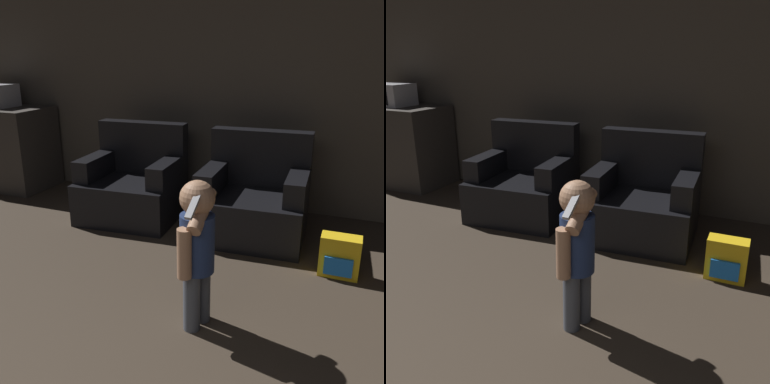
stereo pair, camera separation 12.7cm
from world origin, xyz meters
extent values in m
cube|color=#51493F|center=(0.00, 4.50, 1.30)|extent=(8.40, 0.05, 2.60)
cube|color=black|center=(-0.82, 3.73, 0.19)|extent=(0.92, 0.83, 0.38)
cube|color=black|center=(-0.84, 4.03, 0.63)|extent=(0.88, 0.22, 0.49)
cube|color=black|center=(-1.18, 3.71, 0.48)|extent=(0.20, 0.61, 0.20)
cube|color=black|center=(-0.47, 3.76, 0.48)|extent=(0.20, 0.61, 0.20)
cube|color=black|center=(0.34, 3.73, 0.19)|extent=(0.91, 0.81, 0.38)
cube|color=black|center=(0.32, 4.03, 0.63)|extent=(0.88, 0.21, 0.49)
cube|color=black|center=(-0.01, 3.71, 0.48)|extent=(0.19, 0.61, 0.20)
cube|color=black|center=(0.70, 3.75, 0.48)|extent=(0.19, 0.61, 0.20)
cylinder|color=#474C56|center=(0.37, 2.45, 0.18)|extent=(0.10, 0.10, 0.35)
cylinder|color=#474C56|center=(0.34, 2.35, 0.18)|extent=(0.10, 0.10, 0.35)
cylinder|color=navy|center=(0.36, 2.40, 0.52)|extent=(0.19, 0.19, 0.33)
sphere|color=#A37556|center=(0.36, 2.40, 0.78)|extent=(0.19, 0.19, 0.19)
cylinder|color=#A37556|center=(0.33, 2.28, 0.50)|extent=(0.08, 0.08, 0.28)
cylinder|color=#A37556|center=(0.38, 2.40, 0.72)|extent=(0.08, 0.28, 0.21)
cube|color=#99999E|center=(0.38, 2.27, 0.79)|extent=(0.04, 0.16, 0.10)
cube|color=yellow|center=(1.08, 3.31, 0.15)|extent=(0.27, 0.14, 0.30)
cube|color=blue|center=(1.08, 3.23, 0.10)|extent=(0.19, 0.02, 0.13)
cube|color=#38332D|center=(-2.63, 4.11, 0.46)|extent=(0.94, 0.65, 0.91)
camera|label=1|loc=(1.13, 0.41, 1.53)|focal=40.00mm
camera|label=2|loc=(1.24, 0.46, 1.53)|focal=40.00mm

